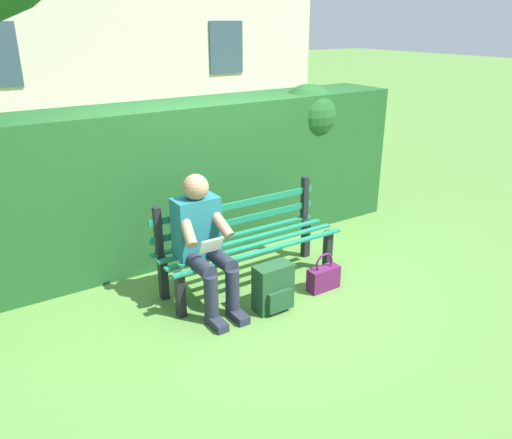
% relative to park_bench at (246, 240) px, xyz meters
% --- Properties ---
extents(ground, '(60.00, 60.00, 0.00)m').
position_rel_park_bench_xyz_m(ground, '(0.00, 0.07, -0.41)').
color(ground, '#517F38').
extents(park_bench, '(1.76, 0.51, 0.86)m').
position_rel_park_bench_xyz_m(park_bench, '(0.00, 0.00, 0.00)').
color(park_bench, black).
rests_on(park_bench, ground).
extents(person_seated, '(0.44, 0.73, 1.16)m').
position_rel_park_bench_xyz_m(person_seated, '(0.53, 0.17, 0.19)').
color(person_seated, '#1E6672').
rests_on(person_seated, ground).
extents(hedge_backdrop, '(5.04, 0.81, 1.66)m').
position_rel_park_bench_xyz_m(hedge_backdrop, '(0.08, -1.01, 0.41)').
color(hedge_backdrop, '#1E5123').
rests_on(hedge_backdrop, ground).
extents(backpack, '(0.33, 0.25, 0.41)m').
position_rel_park_bench_xyz_m(backpack, '(0.09, 0.57, -0.21)').
color(backpack, '#1E4728').
rests_on(backpack, ground).
extents(handbag, '(0.31, 0.13, 0.36)m').
position_rel_park_bench_xyz_m(handbag, '(-0.50, 0.54, -0.29)').
color(handbag, '#59194C').
rests_on(handbag, ground).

